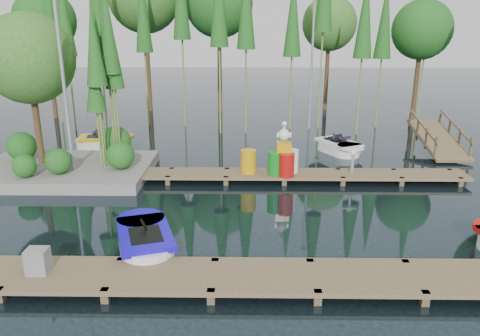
{
  "coord_description": "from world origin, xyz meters",
  "views": [
    {
      "loc": [
        0.71,
        -13.34,
        5.47
      ],
      "look_at": [
        0.5,
        0.5,
        1.1
      ],
      "focal_mm": 35.0,
      "sensor_mm": 36.0,
      "label": 1
    }
  ],
  "objects_px": {
    "drum_cluster": "(284,159)",
    "yellow_barrel": "(248,161)",
    "utility_cabinet": "(38,261)",
    "boat_yellow_far": "(104,142)",
    "island": "(51,88)",
    "boat_blue": "(145,242)"
  },
  "relations": [
    {
      "from": "island",
      "to": "utility_cabinet",
      "type": "distance_m",
      "value": 8.6
    },
    {
      "from": "boat_yellow_far",
      "to": "utility_cabinet",
      "type": "distance_m",
      "value": 11.65
    },
    {
      "from": "island",
      "to": "boat_yellow_far",
      "type": "height_order",
      "value": "island"
    },
    {
      "from": "boat_blue",
      "to": "drum_cluster",
      "type": "distance_m",
      "value": 6.54
    },
    {
      "from": "boat_yellow_far",
      "to": "yellow_barrel",
      "type": "bearing_deg",
      "value": -25.27
    },
    {
      "from": "boat_blue",
      "to": "drum_cluster",
      "type": "xyz_separation_m",
      "value": [
        3.81,
        5.28,
        0.59
      ]
    },
    {
      "from": "utility_cabinet",
      "to": "drum_cluster",
      "type": "distance_m",
      "value": 8.95
    },
    {
      "from": "boat_yellow_far",
      "to": "island",
      "type": "bearing_deg",
      "value": -89.3
    },
    {
      "from": "boat_blue",
      "to": "boat_yellow_far",
      "type": "bearing_deg",
      "value": 93.54
    },
    {
      "from": "boat_blue",
      "to": "yellow_barrel",
      "type": "height_order",
      "value": "yellow_barrel"
    },
    {
      "from": "drum_cluster",
      "to": "yellow_barrel",
      "type": "bearing_deg",
      "value": 173.13
    },
    {
      "from": "boat_yellow_far",
      "to": "utility_cabinet",
      "type": "height_order",
      "value": "boat_yellow_far"
    },
    {
      "from": "boat_blue",
      "to": "utility_cabinet",
      "type": "height_order",
      "value": "utility_cabinet"
    },
    {
      "from": "boat_yellow_far",
      "to": "yellow_barrel",
      "type": "height_order",
      "value": "boat_yellow_far"
    },
    {
      "from": "boat_yellow_far",
      "to": "drum_cluster",
      "type": "xyz_separation_m",
      "value": [
        7.76,
        -4.63,
        0.58
      ]
    },
    {
      "from": "utility_cabinet",
      "to": "drum_cluster",
      "type": "relative_size",
      "value": 0.29
    },
    {
      "from": "island",
      "to": "drum_cluster",
      "type": "bearing_deg",
      "value": -6.45
    },
    {
      "from": "drum_cluster",
      "to": "utility_cabinet",
      "type": "bearing_deg",
      "value": -130.06
    },
    {
      "from": "utility_cabinet",
      "to": "yellow_barrel",
      "type": "bearing_deg",
      "value": 57.2
    },
    {
      "from": "island",
      "to": "boat_blue",
      "type": "relative_size",
      "value": 2.26
    },
    {
      "from": "island",
      "to": "utility_cabinet",
      "type": "bearing_deg",
      "value": -71.83
    },
    {
      "from": "boat_blue",
      "to": "utility_cabinet",
      "type": "bearing_deg",
      "value": -159.41
    }
  ]
}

